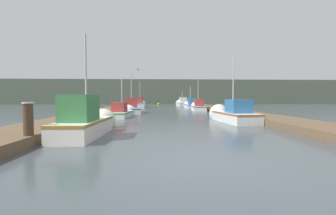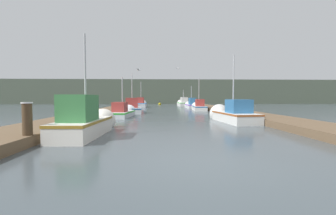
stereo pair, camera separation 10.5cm
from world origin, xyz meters
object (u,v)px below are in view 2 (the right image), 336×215
Objects in this scene: fishing_boat_2 at (123,112)px; fishing_boat_5 at (191,105)px; fishing_boat_3 at (132,108)px; mooring_piling_2 at (200,105)px; fishing_boat_6 at (141,104)px; fishing_boat_7 at (183,103)px; fishing_boat_4 at (199,107)px; mooring_piling_0 at (134,103)px; fishing_boat_0 at (87,122)px; seagull_lead at (139,70)px; channel_buoy at (160,104)px; seagull_1 at (178,68)px; mooring_piling_1 at (27,124)px; fishing_boat_1 at (232,114)px.

fishing_boat_5 is at bearing 65.95° from fishing_boat_2.
fishing_boat_3 reaches higher than mooring_piling_2.
fishing_boat_2 is 18.79m from fishing_boat_6.
fishing_boat_7 is (-0.27, 8.76, 0.04)m from fishing_boat_5.
mooring_piling_0 is at bearing 133.14° from fishing_boat_4.
fishing_boat_7 is at bearing 97.26° from mooring_piling_2.
fishing_boat_3 reaches higher than mooring_piling_0.
fishing_boat_2 is 16.55m from fishing_boat_5.
fishing_boat_0 reaches higher than fishing_boat_3.
fishing_boat_5 is at bearing 175.05° from seagull_lead.
seagull_1 reaches higher than channel_buoy.
fishing_boat_5 is 1.84m from mooring_piling_2.
fishing_boat_6 is (-7.79, 4.20, 0.04)m from fishing_boat_5.
fishing_boat_7 is at bearing 75.71° from mooring_piling_1.
mooring_piling_0 reaches higher than channel_buoy.
fishing_boat_5 is 17.71m from seagull_lead.
mooring_piling_1 is 26.45m from mooring_piling_2.
fishing_boat_5 is 4.51× the size of mooring_piling_2.
mooring_piling_2 is at bearing -36.26° from mooring_piling_0.
fishing_boat_6 reaches higher than fishing_boat_4.
seagull_1 is at bearing 176.01° from seagull_lead.
seagull_1 is at bearing -168.02° from fishing_boat_4.
fishing_boat_4 is 5.23× the size of mooring_piling_2.
seagull_lead is (-6.08, -24.97, 3.19)m from fishing_boat_7.
mooring_piling_2 is at bearing 67.43° from mooring_piling_1.
fishing_boat_4 reaches higher than mooring_piling_1.
fishing_boat_5 is at bearing 70.64° from mooring_piling_1.
mooring_piling_2 is 16.75m from seagull_lead.
seagull_1 is (5.42, 17.97, 4.57)m from fishing_boat_0.
fishing_boat_0 is 19.32m from seagull_1.
fishing_boat_3 is at bearing 84.95° from mooring_piling_1.
fishing_boat_5 is 8.76m from fishing_boat_7.
seagull_lead is at bearing -105.52° from fishing_boat_7.
mooring_piling_1 is at bearing -124.43° from seagull_1.
fishing_boat_3 is 0.96× the size of fishing_boat_7.
fishing_boat_4 is at bearing 53.10° from fishing_boat_2.
fishing_boat_1 is 18.78m from fishing_boat_5.
channel_buoy is 21.61m from seagull_1.
seagull_lead is (2.74, -22.13, 3.01)m from mooring_piling_0.
seagull_lead is (1.53, 7.55, 3.12)m from fishing_boat_0.
fishing_boat_7 is at bearing 62.46° from fishing_boat_3.
fishing_boat_0 is 9.33m from fishing_boat_1.
fishing_boat_1 reaches higher than channel_buoy.
seagull_1 reaches higher than fishing_boat_5.
fishing_boat_4 is at bearing -8.14° from seagull_1.
fishing_boat_3 is (0.16, 5.06, 0.07)m from fishing_boat_2.
fishing_boat_4 reaches higher than fishing_boat_2.
fishing_boat_1 is 4.60× the size of channel_buoy.
seagull_1 is (6.62, -11.71, 4.47)m from mooring_piling_0.
fishing_boat_4 is 4.01m from mooring_piling_2.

